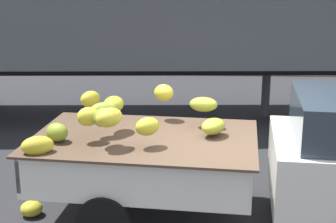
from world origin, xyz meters
name	(u,v)px	position (x,y,z in m)	size (l,w,h in m)	color
curb_strip	(208,70)	(0.00, 9.80, 0.08)	(80.00, 0.80, 0.16)	gray
pickup_truck	(301,160)	(0.84, 0.09, 0.89)	(5.06, 2.28, 1.70)	silver
fallen_banana_bunch_near_tailgate	(31,209)	(-2.56, 0.20, 0.10)	(0.29, 0.28, 0.20)	gold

